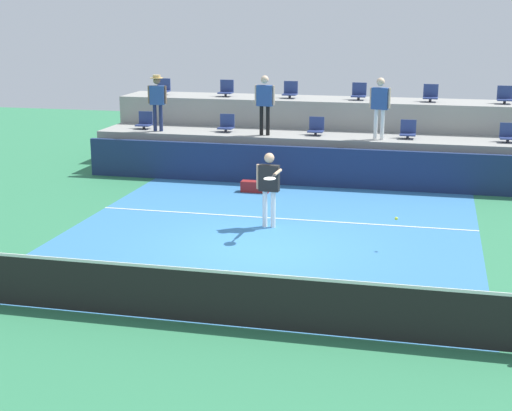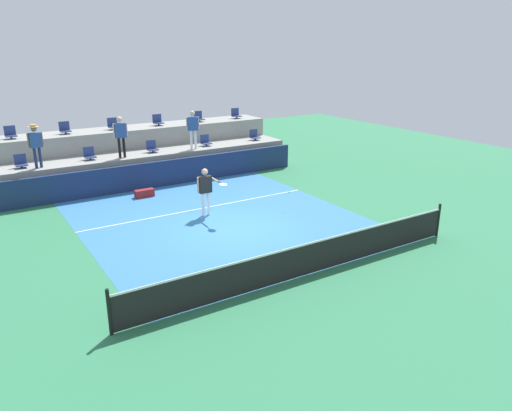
% 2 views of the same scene
% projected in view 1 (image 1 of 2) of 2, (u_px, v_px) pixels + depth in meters
% --- Properties ---
extents(ground_plane, '(40.00, 40.00, 0.00)m').
position_uv_depth(ground_plane, '(259.00, 249.00, 15.81)').
color(ground_plane, '#2D754C').
extents(court_inner_paint, '(9.00, 10.00, 0.01)m').
position_uv_depth(court_inner_paint, '(269.00, 235.00, 16.75)').
color(court_inner_paint, teal).
rests_on(court_inner_paint, ground_plane).
extents(court_service_line, '(9.00, 0.06, 0.00)m').
position_uv_depth(court_service_line, '(282.00, 219.00, 18.07)').
color(court_service_line, white).
rests_on(court_service_line, ground_plane).
extents(tennis_net, '(10.48, 0.08, 1.07)m').
position_uv_depth(tennis_net, '(201.00, 294.00, 11.92)').
color(tennis_net, black).
rests_on(tennis_net, ground_plane).
extents(sponsor_backboard, '(13.00, 0.16, 1.10)m').
position_uv_depth(sponsor_backboard, '(308.00, 167.00, 21.33)').
color(sponsor_backboard, navy).
rests_on(sponsor_backboard, ground_plane).
extents(seating_tier_lower, '(13.00, 1.80, 1.25)m').
position_uv_depth(seating_tier_lower, '(315.00, 156.00, 22.54)').
color(seating_tier_lower, gray).
rests_on(seating_tier_lower, ground_plane).
extents(seating_tier_upper, '(13.00, 1.80, 2.10)m').
position_uv_depth(seating_tier_upper, '(324.00, 132.00, 24.13)').
color(seating_tier_upper, gray).
rests_on(seating_tier_upper, ground_plane).
extents(stadium_chair_lower_far_left, '(0.44, 0.40, 0.52)m').
position_uv_depth(stadium_chair_lower_far_left, '(145.00, 122.00, 23.44)').
color(stadium_chair_lower_far_left, '#2D2D33').
rests_on(stadium_chair_lower_far_left, seating_tier_lower).
extents(stadium_chair_lower_left, '(0.44, 0.40, 0.52)m').
position_uv_depth(stadium_chair_lower_left, '(227.00, 124.00, 22.86)').
color(stadium_chair_lower_left, '#2D2D33').
rests_on(stadium_chair_lower_left, seating_tier_lower).
extents(stadium_chair_lower_center, '(0.44, 0.40, 0.52)m').
position_uv_depth(stadium_chair_lower_center, '(316.00, 128.00, 22.26)').
color(stadium_chair_lower_center, '#2D2D33').
rests_on(stadium_chair_lower_center, seating_tier_lower).
extents(stadium_chair_lower_right, '(0.44, 0.40, 0.52)m').
position_uv_depth(stadium_chair_lower_right, '(408.00, 131.00, 21.67)').
color(stadium_chair_lower_right, '#2D2D33').
rests_on(stadium_chair_lower_right, seating_tier_lower).
extents(stadium_chair_lower_far_right, '(0.44, 0.40, 0.52)m').
position_uv_depth(stadium_chair_lower_far_right, '(508.00, 134.00, 21.07)').
color(stadium_chair_lower_far_right, '#2D2D33').
rests_on(stadium_chair_lower_far_right, seating_tier_lower).
extents(stadium_chair_upper_far_left, '(0.44, 0.40, 0.52)m').
position_uv_depth(stadium_chair_upper_far_left, '(163.00, 88.00, 24.93)').
color(stadium_chair_upper_far_left, '#2D2D33').
rests_on(stadium_chair_upper_far_left, seating_tier_upper).
extents(stadium_chair_upper_left, '(0.44, 0.40, 0.52)m').
position_uv_depth(stadium_chair_upper_left, '(226.00, 90.00, 24.46)').
color(stadium_chair_upper_left, '#2D2D33').
rests_on(stadium_chair_upper_left, seating_tier_upper).
extents(stadium_chair_upper_mid_left, '(0.44, 0.40, 0.52)m').
position_uv_depth(stadium_chair_upper_mid_left, '(290.00, 91.00, 23.99)').
color(stadium_chair_upper_mid_left, '#2D2D33').
rests_on(stadium_chair_upper_mid_left, seating_tier_upper).
extents(stadium_chair_upper_mid_right, '(0.44, 0.40, 0.52)m').
position_uv_depth(stadium_chair_upper_mid_right, '(359.00, 93.00, 23.51)').
color(stadium_chair_upper_mid_right, '#2D2D33').
rests_on(stadium_chair_upper_mid_right, seating_tier_upper).
extents(stadium_chair_upper_right, '(0.44, 0.40, 0.52)m').
position_uv_depth(stadium_chair_upper_right, '(431.00, 95.00, 23.03)').
color(stadium_chair_upper_right, '#2D2D33').
rests_on(stadium_chair_upper_right, seating_tier_upper).
extents(stadium_chair_upper_far_right, '(0.44, 0.40, 0.52)m').
position_uv_depth(stadium_chair_upper_far_right, '(505.00, 96.00, 22.56)').
color(stadium_chair_upper_far_right, '#2D2D33').
rests_on(stadium_chair_upper_far_right, seating_tier_upper).
extents(tennis_player, '(0.65, 1.21, 1.71)m').
position_uv_depth(tennis_player, '(269.00, 182.00, 17.10)').
color(tennis_player, white).
rests_on(tennis_player, ground_plane).
extents(spectator_with_hat, '(0.57, 0.43, 1.67)m').
position_uv_depth(spectator_with_hat, '(157.00, 97.00, 22.75)').
color(spectator_with_hat, navy).
rests_on(spectator_with_hat, seating_tier_lower).
extents(spectator_in_white, '(0.60, 0.24, 1.72)m').
position_uv_depth(spectator_in_white, '(265.00, 99.00, 22.01)').
color(spectator_in_white, black).
rests_on(spectator_in_white, seating_tier_lower).
extents(spectator_leaning_on_rail, '(0.60, 0.28, 1.73)m').
position_uv_depth(spectator_leaning_on_rail, '(380.00, 102.00, 21.28)').
color(spectator_leaning_on_rail, white).
rests_on(spectator_leaning_on_rail, seating_tier_lower).
extents(tennis_ball, '(0.07, 0.07, 0.07)m').
position_uv_depth(tennis_ball, '(396.00, 219.00, 15.61)').
color(tennis_ball, '#CCE033').
extents(equipment_bag, '(0.76, 0.28, 0.30)m').
position_uv_depth(equipment_bag, '(255.00, 187.00, 20.69)').
color(equipment_bag, maroon).
rests_on(equipment_bag, ground_plane).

